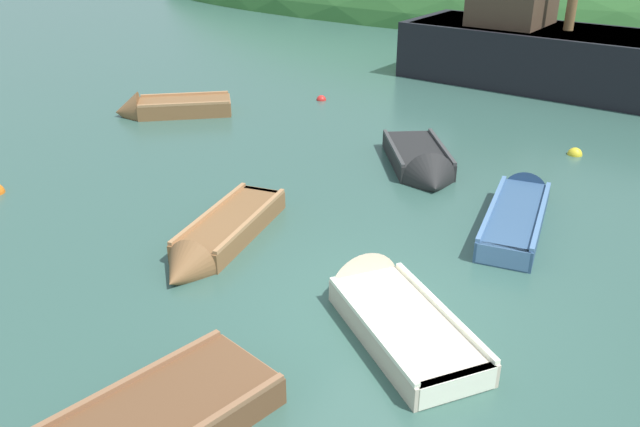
% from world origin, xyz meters
% --- Properties ---
extents(ground_plane, '(120.00, 120.00, 0.00)m').
position_xyz_m(ground_plane, '(0.00, 0.00, 0.00)').
color(ground_plane, '#33564C').
extents(shore_hill, '(49.05, 20.57, 11.01)m').
position_xyz_m(shore_hill, '(-7.44, 31.53, 0.00)').
color(shore_hill, '#387033').
rests_on(shore_hill, ground).
extents(sailing_ship, '(17.04, 4.88, 11.43)m').
position_xyz_m(sailing_ship, '(1.41, 14.10, 0.67)').
color(sailing_ship, black).
rests_on(sailing_ship, ground).
extents(rowboat_near_dock, '(1.40, 3.78, 0.88)m').
position_xyz_m(rowboat_near_dock, '(0.91, 4.02, 0.13)').
color(rowboat_near_dock, '#335175').
rests_on(rowboat_near_dock, ground).
extents(rowboat_center, '(2.64, 3.09, 1.12)m').
position_xyz_m(rowboat_center, '(-1.56, 5.31, 0.13)').
color(rowboat_center, black).
rests_on(rowboat_center, ground).
extents(rowboat_outer_left, '(1.45, 3.46, 0.86)m').
position_xyz_m(rowboat_outer_left, '(-3.22, 0.34, 0.12)').
color(rowboat_outer_left, brown).
rests_on(rowboat_outer_left, ground).
extents(rowboat_outer_right, '(3.24, 2.85, 1.11)m').
position_xyz_m(rowboat_outer_right, '(0.18, -0.14, 0.11)').
color(rowboat_outer_right, beige).
rests_on(rowboat_outer_right, ground).
extents(rowboat_far, '(3.11, 2.86, 1.07)m').
position_xyz_m(rowboat_far, '(-9.29, 5.64, 0.14)').
color(rowboat_far, brown).
rests_on(rowboat_far, ground).
extents(buoy_red, '(0.29, 0.29, 0.29)m').
position_xyz_m(buoy_red, '(-6.35, 9.10, 0.00)').
color(buoy_red, red).
rests_on(buoy_red, ground).
extents(buoy_yellow, '(0.34, 0.34, 0.34)m').
position_xyz_m(buoy_yellow, '(1.14, 8.11, 0.00)').
color(buoy_yellow, yellow).
rests_on(buoy_yellow, ground).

